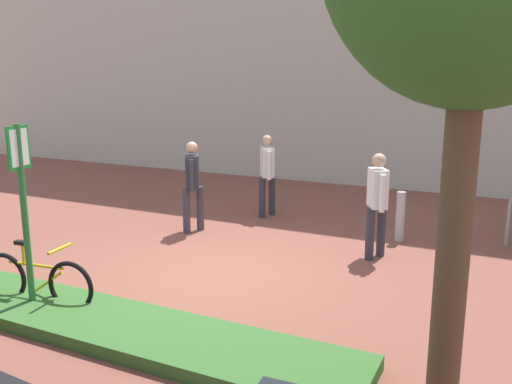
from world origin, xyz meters
TOP-DOWN VIEW (x-y plane):
  - ground_plane at (0.00, 0.00)m, footprint 60.00×60.00m
  - planter_strip at (-0.62, -2.18)m, footprint 7.00×1.10m
  - parking_sign_post at (-1.41, -2.18)m, footprint 0.10×0.36m
  - bike_at_sign at (-1.49, -2.01)m, footprint 1.67×0.42m
  - bollard_steel at (2.12, 2.88)m, footprint 0.16×0.16m
  - person_suited_navy at (-1.53, 1.77)m, footprint 0.41×0.54m
  - person_shirt_blue at (-0.76, 3.43)m, footprint 0.42×0.52m
  - person_casual_tan at (1.95, 1.76)m, footprint 0.41×0.54m

SIDE VIEW (x-z plane):
  - ground_plane at x=0.00m, z-range 0.00..0.00m
  - planter_strip at x=-0.62m, z-range 0.00..0.16m
  - bike_at_sign at x=-1.49m, z-range -0.08..0.78m
  - bollard_steel at x=2.12m, z-range 0.00..0.90m
  - person_suited_navy at x=-1.53m, z-range 0.12..1.84m
  - person_shirt_blue at x=-0.76m, z-range 0.12..1.84m
  - person_casual_tan at x=1.95m, z-range 0.12..1.84m
  - parking_sign_post at x=-1.41m, z-range 0.37..2.73m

